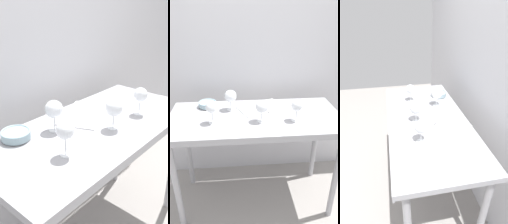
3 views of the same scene
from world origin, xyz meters
TOP-DOWN VIEW (x-y plane):
  - ground_plane at (0.00, 0.00)m, footprint 6.00×6.00m
  - back_wall at (0.00, 0.49)m, footprint 3.80×0.04m
  - steel_counter at (0.00, -0.01)m, footprint 1.40×0.65m
  - wine_glass_far_left at (-0.20, 0.13)m, footprint 0.10×0.10m
  - wine_glass_near_left at (-0.33, -0.10)m, footprint 0.09×0.09m
  - wine_glass_near_center at (0.04, -0.10)m, footprint 0.10×0.10m
  - wine_glass_near_right at (0.30, -0.11)m, footprint 0.09×0.09m
  - open_notebook at (0.06, 0.14)m, footprint 0.44×0.37m
  - tasting_sheet_upper at (0.45, 0.11)m, footprint 0.15×0.26m
  - tasting_bowl at (-0.40, 0.20)m, footprint 0.16×0.16m

SIDE VIEW (x-z plane):
  - ground_plane at x=0.00m, z-range 0.00..0.00m
  - steel_counter at x=0.00m, z-range 0.34..1.24m
  - tasting_sheet_upper at x=0.45m, z-range 0.90..0.90m
  - open_notebook at x=0.06m, z-range 0.90..0.91m
  - tasting_bowl at x=-0.40m, z-range 0.90..0.95m
  - wine_glass_near_center at x=0.04m, z-range 0.94..1.11m
  - wine_glass_far_left at x=-0.20m, z-range 0.93..1.11m
  - wine_glass_near_right at x=0.30m, z-range 0.94..1.11m
  - wine_glass_near_left at x=-0.33m, z-range 0.94..1.12m
  - back_wall at x=0.00m, z-range 0.00..2.60m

